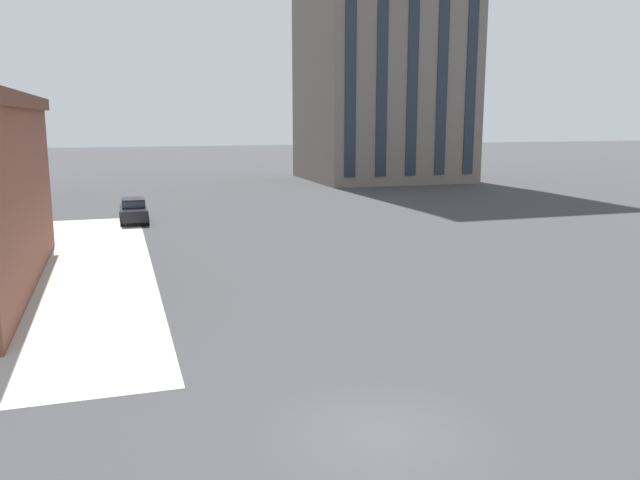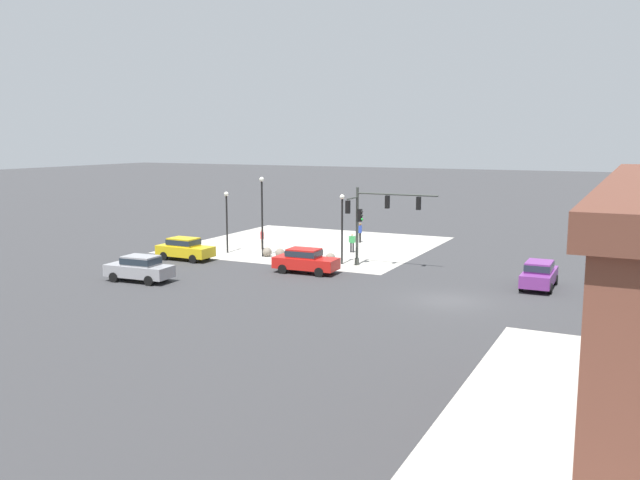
{
  "view_description": "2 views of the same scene",
  "coord_description": "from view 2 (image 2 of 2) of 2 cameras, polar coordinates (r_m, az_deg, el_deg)",
  "views": [
    {
      "loc": [
        -5.46,
        -12.71,
        7.14
      ],
      "look_at": [
        0.48,
        6.17,
        3.42
      ],
      "focal_mm": 36.44,
      "sensor_mm": 36.0,
      "label": 1
    },
    {
      "loc": [
        -9.7,
        36.39,
        9.17
      ],
      "look_at": [
        3.74,
        8.93,
        4.48
      ],
      "focal_mm": 37.48,
      "sensor_mm": 36.0,
      "label": 2
    }
  ],
  "objects": [
    {
      "name": "ground_plane",
      "position": [
        38.76,
        10.89,
        -5.12
      ],
      "size": [
        320.0,
        320.0,
        0.0
      ],
      "primitive_type": "plane",
      "color": "#38383A"
    },
    {
      "name": "sidewalk_corner_slab",
      "position": [
        57.74,
        -0.69,
        -0.41
      ],
      "size": [
        20.0,
        19.0,
        0.02
      ],
      "primitive_type": "cube",
      "color": "#B7B2A8",
      "rests_on": "ground"
    },
    {
      "name": "traffic_signal_main",
      "position": [
        47.47,
        4.42,
        2.12
      ],
      "size": [
        6.1,
        2.09,
        5.66
      ],
      "color": "#383D38",
      "rests_on": "ground"
    },
    {
      "name": "bollard_sphere_curb_a",
      "position": [
        49.43,
        0.89,
        -1.54
      ],
      "size": [
        0.72,
        0.72,
        0.72
      ],
      "primitive_type": "sphere",
      "color": "gray",
      "rests_on": "ground"
    },
    {
      "name": "bollard_sphere_curb_b",
      "position": [
        50.28,
        -0.37,
        -1.36
      ],
      "size": [
        0.72,
        0.72,
        0.72
      ],
      "primitive_type": "sphere",
      "color": "gray",
      "rests_on": "ground"
    },
    {
      "name": "bollard_sphere_curb_c",
      "position": [
        50.81,
        -1.85,
        -1.26
      ],
      "size": [
        0.72,
        0.72,
        0.72
      ],
      "primitive_type": "sphere",
      "color": "gray",
      "rests_on": "ground"
    },
    {
      "name": "bollard_sphere_curb_d",
      "position": [
        51.57,
        -3.44,
        -1.12
      ],
      "size": [
        0.72,
        0.72,
        0.72
      ],
      "primitive_type": "sphere",
      "color": "gray",
      "rests_on": "ground"
    },
    {
      "name": "bollard_sphere_curb_e",
      "position": [
        52.14,
        -4.54,
        -1.02
      ],
      "size": [
        0.72,
        0.72,
        0.72
      ],
      "primitive_type": "sphere",
      "color": "gray",
      "rests_on": "ground"
    },
    {
      "name": "bench_near_signal",
      "position": [
        52.41,
        -1.68,
        -0.99
      ],
      "size": [
        1.83,
        0.6,
        0.49
      ],
      "color": "tan",
      "rests_on": "ground"
    },
    {
      "name": "pedestrian_near_bench",
      "position": [
        55.39,
        -4.97,
        0.21
      ],
      "size": [
        0.41,
        0.42,
        1.73
      ],
      "color": "gray",
      "rests_on": "ground"
    },
    {
      "name": "pedestrian_at_curb",
      "position": [
        58.91,
        3.44,
        0.75
      ],
      "size": [
        0.24,
        0.55,
        1.75
      ],
      "color": "#333333",
      "rests_on": "ground"
    },
    {
      "name": "pedestrian_walking_east",
      "position": [
        53.79,
        2.76,
        -0.14
      ],
      "size": [
        0.52,
        0.31,
        1.57
      ],
      "color": "black",
      "rests_on": "ground"
    },
    {
      "name": "street_lamp_corner_near",
      "position": [
        48.46,
        1.9,
        1.69
      ],
      "size": [
        0.36,
        0.36,
        5.12
      ],
      "color": "black",
      "rests_on": "ground"
    },
    {
      "name": "street_lamp_mid_sidewalk",
      "position": [
        51.7,
        -4.97,
        2.75
      ],
      "size": [
        0.36,
        0.36,
        6.19
      ],
      "color": "black",
      "rests_on": "ground"
    },
    {
      "name": "street_lamp_corner_far",
      "position": [
        53.82,
        -7.97,
        2.2
      ],
      "size": [
        0.36,
        0.36,
        4.92
      ],
      "color": "black",
      "rests_on": "ground"
    },
    {
      "name": "car_main_northbound_near",
      "position": [
        51.5,
        -11.48,
        -0.67
      ],
      "size": [
        4.43,
        1.95,
        1.68
      ],
      "color": "gold",
      "rests_on": "ground"
    },
    {
      "name": "car_main_northbound_far",
      "position": [
        43.18,
        18.21,
        -2.73
      ],
      "size": [
        1.92,
        4.41,
        1.68
      ],
      "color": "#7A3389",
      "rests_on": "ground"
    },
    {
      "name": "car_cross_eastbound",
      "position": [
        44.45,
        -15.13,
        -2.28
      ],
      "size": [
        4.5,
        2.09,
        1.68
      ],
      "color": "#99999E",
      "rests_on": "ground"
    },
    {
      "name": "car_cross_westbound",
      "position": [
        45.6,
        -1.27,
        -1.7
      ],
      "size": [
        4.46,
        2.02,
        1.68
      ],
      "color": "red",
      "rests_on": "ground"
    }
  ]
}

